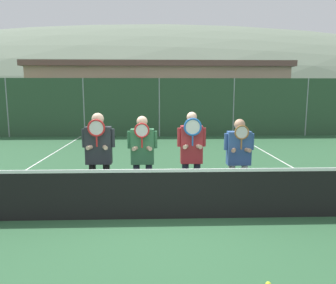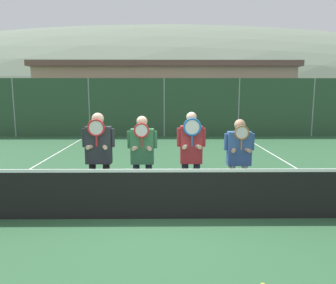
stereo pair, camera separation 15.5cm
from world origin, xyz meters
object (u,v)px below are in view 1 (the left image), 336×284
Objects in this scene: car_far_left at (53,115)px; car_center at (232,115)px; car_right_of_center at (321,114)px; player_center_right at (191,153)px; player_rightmost at (239,155)px; player_center_left at (142,154)px; player_leftmost at (99,152)px; car_left_of_center at (142,114)px.

car_center is (10.33, -0.31, -0.02)m from car_far_left.
car_center is 1.02× the size of car_right_of_center.
player_center_right reaches higher than car_center.
car_far_left is at bearing 178.30° from car_center.
player_center_right reaches higher than player_rightmost.
car_far_left is (-5.70, 12.88, -0.18)m from player_center_left.
car_left_of_center is at bearing 88.97° from player_leftmost.
car_far_left reaches higher than car_center.
car_far_left is at bearing 113.88° from player_center_left.
player_center_right is 14.62m from car_far_left.
car_left_of_center is at bearing 96.71° from player_center_right.
car_right_of_center is at bearing 54.84° from player_center_right.
player_center_left is 0.41× the size of car_right_of_center.
player_rightmost reaches higher than car_center.
player_rightmost is 14.93m from car_right_of_center.
player_leftmost is 1.04× the size of player_center_left.
player_leftmost is 16.62m from car_right_of_center.
car_left_of_center reaches higher than car_center.
car_far_left is (-6.64, 13.02, -0.21)m from player_center_right.
player_center_right is 13.03m from car_left_of_center.
player_center_left is 13.39m from car_center.
car_right_of_center reaches higher than car_left_of_center.
player_center_right is 0.43× the size of car_right_of_center.
player_leftmost is at bearing -69.41° from car_far_left.
car_right_of_center is (15.60, -0.29, 0.06)m from car_far_left.
car_center is (2.75, 12.58, -0.16)m from player_rightmost.
player_center_left reaches higher than car_center.
player_leftmost is at bearing 179.04° from player_center_right.
car_right_of_center is at bearing -1.07° from car_far_left.
car_left_of_center is 10.49m from car_right_of_center.
car_center is at bearing -2.47° from car_left_of_center.
player_center_left is 0.95m from player_center_right.
player_center_right is 13.24m from car_center.
car_left_of_center is (-0.59, 12.79, -0.15)m from player_center_left.
player_center_right is at bearing -125.16° from car_right_of_center.
car_right_of_center is (10.72, 12.70, -0.18)m from player_leftmost.
car_center is at bearing 73.82° from player_center_right.
car_center is (5.44, 12.68, -0.26)m from player_leftmost.
player_center_left reaches higher than car_far_left.
player_rightmost is at bearing -79.10° from car_left_of_center.
player_leftmost is 0.42× the size of car_center.
car_left_of_center is at bearing 177.53° from car_center.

